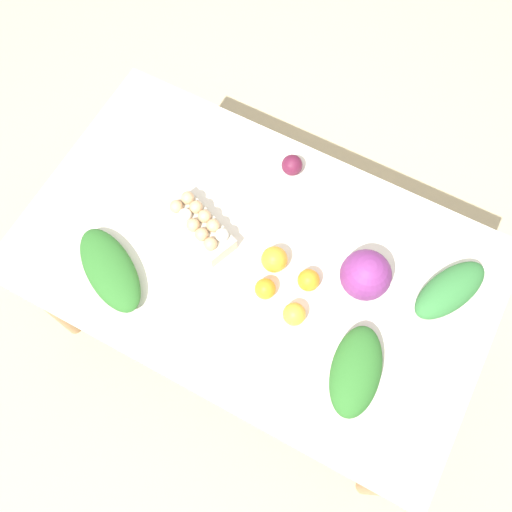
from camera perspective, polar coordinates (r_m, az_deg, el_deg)
name	(u,v)px	position (r m, az deg, el deg)	size (l,w,h in m)	color
ground_plane	(256,323)	(2.52, 0.00, -6.67)	(8.00, 8.00, 0.00)	#C6B289
dining_table	(256,269)	(1.89, 0.00, -1.29)	(1.50, 0.90, 0.76)	silver
cabbage_purple	(366,275)	(1.73, 10.91, -1.88)	(0.16, 0.16, 0.16)	#7A2D75
egg_carton	(200,224)	(1.81, -5.65, 3.17)	(0.27, 0.18, 0.09)	beige
greens_bunch_chard	(450,290)	(1.82, 18.82, -3.24)	(0.27, 0.12, 0.08)	#337538
greens_bunch_kale	(110,270)	(1.81, -14.40, -1.33)	(0.31, 0.14, 0.07)	#2D6B28
greens_bunch_dandelion	(356,371)	(1.68, 9.96, -11.26)	(0.27, 0.14, 0.09)	#2D6B28
beet_root	(292,165)	(1.92, 3.62, 9.06)	(0.07, 0.07, 0.07)	#5B1933
orange_0	(308,281)	(1.74, 5.23, -2.52)	(0.07, 0.07, 0.07)	orange
orange_1	(265,289)	(1.73, 0.93, -3.30)	(0.07, 0.07, 0.07)	orange
orange_2	(274,259)	(1.76, 1.85, -0.34)	(0.08, 0.08, 0.08)	orange
orange_3	(294,314)	(1.71, 3.85, -5.82)	(0.07, 0.07, 0.07)	#F9A833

